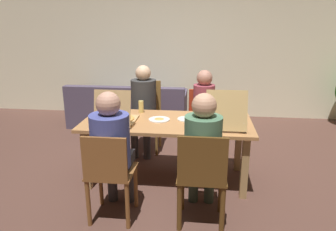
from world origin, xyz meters
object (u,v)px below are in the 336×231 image
person_1 (204,108)px  chair_2 (109,173)px  chair_0 (202,177)px  person_0 (203,147)px  pizza_box_1 (118,117)px  drinking_glass_0 (141,107)px  person_2 (112,143)px  drinking_glass_1 (243,127)px  plate_1 (187,119)px  chair_1 (203,117)px  plate_0 (159,119)px  dining_table (167,128)px  pizza_box_0 (225,119)px  chair_3 (145,111)px  couch (129,110)px  person_3 (143,102)px

person_1 → chair_2: (-0.83, -1.60, -0.20)m
chair_0 → person_0: size_ratio=0.74×
chair_0 → pizza_box_1: size_ratio=1.89×
drinking_glass_0 → person_1: bearing=28.6°
person_2 → pizza_box_1: (-0.12, 0.64, 0.05)m
chair_2 → drinking_glass_1: chair_2 is taller
person_0 → plate_1: person_0 is taller
chair_0 → chair_1: (0.00, 1.74, 0.02)m
pizza_box_1 → plate_0: bearing=16.8°
dining_table → plate_1: (0.22, 0.07, 0.10)m
person_0 → drinking_glass_1: (0.41, 0.45, 0.05)m
pizza_box_0 → person_1: bearing=106.4°
chair_1 → plate_0: (-0.50, -0.86, 0.22)m
person_2 → pizza_box_1: 0.66m
pizza_box_0 → person_0: bearing=-109.0°
chair_3 → chair_2: bearing=-90.0°
pizza_box_0 → drinking_glass_0: size_ratio=3.71×
chair_0 → plate_0: size_ratio=3.75×
chair_1 → person_1: 0.25m
couch → pizza_box_1: bearing=-79.6°
chair_3 → plate_0: bearing=-69.7°
chair_1 → pizza_box_0: pizza_box_0 is taller
person_0 → pizza_box_1: bearing=147.3°
pizza_box_0 → chair_1: bearing=103.7°
dining_table → drinking_glass_1: drinking_glass_1 is taller
chair_1 → plate_0: size_ratio=3.63×
dining_table → person_2: (-0.42, -0.76, 0.10)m
drinking_glass_0 → chair_3: bearing=96.1°
dining_table → plate_0: size_ratio=7.86×
person_0 → chair_1: 1.62m
person_0 → plate_1: (-0.19, 0.79, 0.00)m
person_1 → couch: bearing=136.5°
person_1 → drinking_glass_1: size_ratio=11.36×
plate_0 → person_2: bearing=-113.0°
dining_table → pizza_box_1: 0.57m
dining_table → chair_3: size_ratio=1.92×
person_0 → person_2: person_0 is taller
person_1 → person_3: 0.83m
person_2 → drinking_glass_0: 1.06m
chair_2 → drinking_glass_1: 1.41m
pizza_box_1 → couch: 2.19m
person_0 → person_1: 1.44m
person_3 → couch: bearing=112.6°
drinking_glass_0 → person_0: bearing=-53.2°
chair_3 → drinking_glass_1: (1.24, -1.19, 0.22)m
person_1 → person_3: person_3 is taller
plate_1 → person_1: bearing=73.7°
chair_0 → couch: chair_0 is taller
chair_0 → plate_0: chair_0 is taller
chair_2 → plate_1: 1.17m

